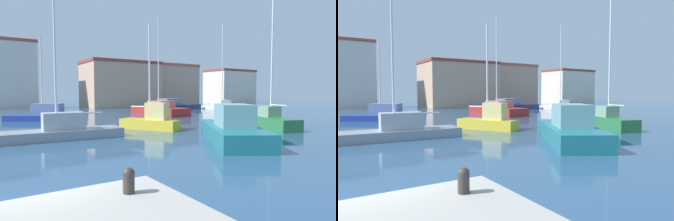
{
  "view_description": "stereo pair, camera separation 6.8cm",
  "coord_description": "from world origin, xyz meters",
  "views": [
    {
      "loc": [
        -0.79,
        -6.64,
        2.67
      ],
      "look_at": [
        14.63,
        17.04,
        0.88
      ],
      "focal_mm": 31.31,
      "sensor_mm": 36.0,
      "label": 1
    },
    {
      "loc": [
        -0.73,
        -6.67,
        2.67
      ],
      "look_at": [
        14.63,
        17.04,
        0.88
      ],
      "focal_mm": 31.31,
      "sensor_mm": 36.0,
      "label": 2
    }
  ],
  "objects": [
    {
      "name": "warehouse_block",
      "position": [
        31.8,
        43.88,
        4.15
      ],
      "size": [
        12.15,
        6.65,
        8.29
      ],
      "color": "tan",
      "rests_on": "ground"
    },
    {
      "name": "motorboat_teal_mid_harbor",
      "position": [
        10.63,
        4.55,
        0.68
      ],
      "size": [
        5.89,
        7.44,
        2.03
      ],
      "color": "#1E707A",
      "rests_on": "water"
    },
    {
      "name": "motorboat_navy_near_pier",
      "position": [
        24.3,
        30.2,
        0.6
      ],
      "size": [
        8.95,
        4.45,
        1.71
      ],
      "color": "#19234C",
      "rests_on": "water"
    },
    {
      "name": "sailboat_white_far_right",
      "position": [
        30.62,
        26.49,
        0.58
      ],
      "size": [
        2.79,
        8.36,
        12.92
      ],
      "color": "white",
      "rests_on": "water"
    },
    {
      "name": "sailboat_grey_behind_lamppost",
      "position": [
        2.99,
        10.53,
        0.5
      ],
      "size": [
        7.47,
        2.37,
        8.16
      ],
      "color": "gray",
      "rests_on": "water"
    },
    {
      "name": "harbor_office",
      "position": [
        3.23,
        47.78,
        5.58
      ],
      "size": [
        8.93,
        5.75,
        11.13
      ],
      "color": "beige",
      "rests_on": "ground"
    },
    {
      "name": "waterfront_apartments",
      "position": [
        51.58,
        45.84,
        4.05
      ],
      "size": [
        11.1,
        7.54,
        8.07
      ],
      "color": "beige",
      "rests_on": "ground"
    },
    {
      "name": "sailboat_blue_outer_mooring",
      "position": [
        4.39,
        22.45,
        0.59
      ],
      "size": [
        6.55,
        5.24,
        7.7
      ],
      "color": "#233D93",
      "rests_on": "water"
    },
    {
      "name": "sailboat_red_far_left",
      "position": [
        17.28,
        23.08,
        0.62
      ],
      "size": [
        3.12,
        8.91,
        11.62
      ],
      "color": "#B22823",
      "rests_on": "water"
    },
    {
      "name": "mooring_bollard",
      "position": [
        1.43,
        -1.94,
        1.11
      ],
      "size": [
        0.22,
        0.22,
        0.47
      ],
      "color": "#38332D",
      "rests_on": "pier_quay"
    },
    {
      "name": "sailboat_green_inner_mooring",
      "position": [
        17.29,
        7.25,
        0.62
      ],
      "size": [
        3.27,
        5.54,
        9.31
      ],
      "color": "#28703D",
      "rests_on": "water"
    },
    {
      "name": "yacht_club",
      "position": [
        20.93,
        42.5,
        4.08
      ],
      "size": [
        12.84,
        8.55,
        8.13
      ],
      "color": "tan",
      "rests_on": "ground"
    },
    {
      "name": "sailboat_yellow_center_channel",
      "position": [
        9.57,
        11.4,
        0.69
      ],
      "size": [
        3.37,
        4.48,
        7.49
      ],
      "color": "gold",
      "rests_on": "water"
    },
    {
      "name": "water",
      "position": [
        15.0,
        20.0,
        0.0
      ],
      "size": [
        160.0,
        160.0,
        0.0
      ],
      "primitive_type": "plane",
      "color": "#2D5175",
      "rests_on": "ground"
    }
  ]
}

